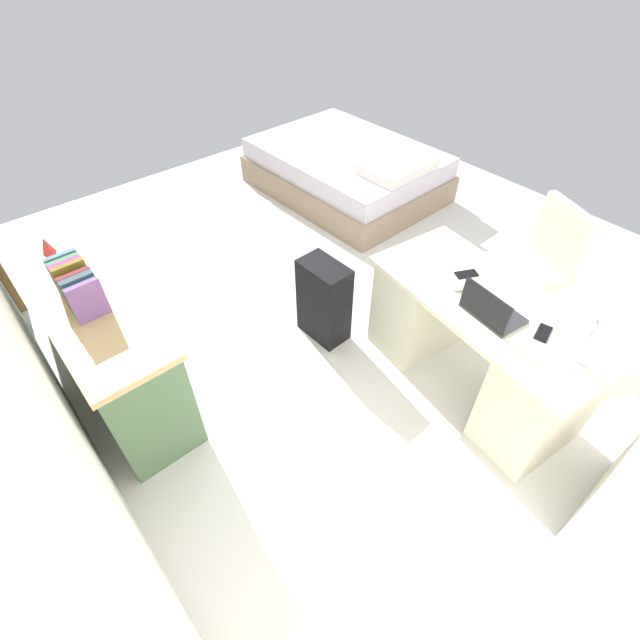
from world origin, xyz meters
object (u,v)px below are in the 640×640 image
(desk_lamp, at_px, (589,322))
(desk, at_px, (476,344))
(office_chair, at_px, (530,273))
(bed, at_px, (347,170))
(cell_phone_near_laptop, at_px, (543,333))
(cell_phone_by_mouse, at_px, (466,274))
(figurine_small, at_px, (46,246))
(computer_mouse, at_px, (460,286))
(laptop, at_px, (490,310))
(suitcase_black, at_px, (324,301))
(credenza, at_px, (97,333))

(desk_lamp, bearing_deg, desk, -7.98)
(desk_lamp, bearing_deg, office_chair, -54.48)
(office_chair, xyz_separation_m, bed, (2.31, -0.33, -0.18))
(office_chair, distance_m, bed, 2.34)
(cell_phone_near_laptop, relative_size, cell_phone_by_mouse, 1.00)
(figurine_small, bearing_deg, computer_mouse, -136.80)
(computer_mouse, height_order, desk_lamp, desk_lamp)
(laptop, bearing_deg, figurine_small, 38.32)
(office_chair, relative_size, cell_phone_by_mouse, 6.91)
(bed, bearing_deg, laptop, 152.58)
(bed, xyz_separation_m, computer_mouse, (-2.27, 1.24, 0.52))
(cell_phone_near_laptop, height_order, cell_phone_by_mouse, same)
(figurine_small, bearing_deg, desk_lamp, -146.07)
(suitcase_black, bearing_deg, office_chair, -124.81)
(bed, xyz_separation_m, laptop, (-2.53, 1.31, 0.55))
(computer_mouse, xyz_separation_m, cell_phone_near_laptop, (-0.52, -0.04, -0.01))
(credenza, height_order, figurine_small, figurine_small)
(suitcase_black, bearing_deg, bed, -48.95)
(laptop, distance_m, computer_mouse, 0.27)
(laptop, xyz_separation_m, computer_mouse, (0.25, -0.07, -0.03))
(desk, height_order, bed, desk)
(desk_lamp, bearing_deg, suitcase_black, 12.89)
(suitcase_black, relative_size, desk_lamp, 1.83)
(cell_phone_near_laptop, distance_m, cell_phone_by_mouse, 0.58)
(desk, xyz_separation_m, credenza, (1.62, 1.77, 0.01))
(bed, bearing_deg, desk_lamp, 156.99)
(office_chair, distance_m, cell_phone_near_laptop, 1.05)
(bed, distance_m, figurine_small, 3.06)
(cell_phone_near_laptop, xyz_separation_m, figurine_small, (2.36, 1.77, 0.10))
(desk, height_order, credenza, credenza)
(desk, bearing_deg, suitcase_black, 22.70)
(laptop, relative_size, cell_phone_near_laptop, 2.47)
(computer_mouse, bearing_deg, credenza, 57.76)
(cell_phone_by_mouse, bearing_deg, suitcase_black, 60.40)
(cell_phone_by_mouse, relative_size, figurine_small, 1.24)
(laptop, distance_m, cell_phone_near_laptop, 0.29)
(cell_phone_by_mouse, bearing_deg, desk, -174.66)
(suitcase_black, xyz_separation_m, cell_phone_by_mouse, (-0.74, -0.50, 0.44))
(cell_phone_near_laptop, bearing_deg, desk_lamp, 145.84)
(desk, distance_m, computer_mouse, 0.42)
(office_chair, xyz_separation_m, figurine_small, (1.87, 2.63, 0.43))
(office_chair, distance_m, desk_lamp, 1.28)
(bed, distance_m, computer_mouse, 2.64)
(bed, height_order, computer_mouse, computer_mouse)
(bed, bearing_deg, cell_phone_by_mouse, 153.71)
(computer_mouse, distance_m, figurine_small, 2.53)
(suitcase_black, bearing_deg, credenza, 63.27)
(suitcase_black, bearing_deg, figurine_small, 50.82)
(cell_phone_by_mouse, bearing_deg, cell_phone_near_laptop, -163.72)
(computer_mouse, bearing_deg, desk_lamp, -174.62)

